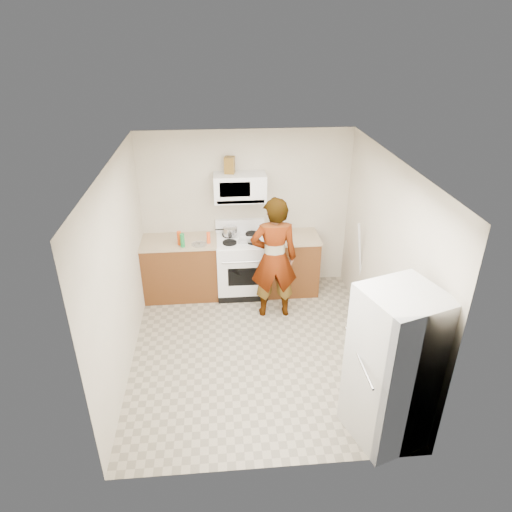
{
  "coord_description": "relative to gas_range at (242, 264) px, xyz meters",
  "views": [
    {
      "loc": [
        -0.43,
        -4.77,
        3.85
      ],
      "look_at": [
        0.04,
        0.55,
        1.1
      ],
      "focal_mm": 32.0,
      "sensor_mm": 36.0,
      "label": 1
    }
  ],
  "objects": [
    {
      "name": "pot_lid",
      "position": [
        -0.63,
        -0.16,
        0.46
      ],
      "size": [
        0.29,
        0.29,
        0.01
      ],
      "primitive_type": "cylinder",
      "rotation": [
        0.0,
        0.0,
        -0.35
      ],
      "color": "white",
      "rests_on": "counter_left"
    },
    {
      "name": "cabinet_right",
      "position": [
        0.78,
        0.01,
        -0.04
      ],
      "size": [
        0.8,
        0.62,
        0.9
      ],
      "primitive_type": "cube",
      "color": "brown",
      "rests_on": "floor"
    },
    {
      "name": "bottle_hot_sauce",
      "position": [
        -0.49,
        -0.12,
        0.53
      ],
      "size": [
        0.07,
        0.07,
        0.17
      ],
      "primitive_type": "cylinder",
      "rotation": [
        0.0,
        0.0,
        0.4
      ],
      "color": "#FF511C",
      "rests_on": "counter_left"
    },
    {
      "name": "jug",
      "position": [
        -0.14,
        0.18,
        1.53
      ],
      "size": [
        0.17,
        0.17,
        0.24
      ],
      "primitive_type": "cube",
      "rotation": [
        0.0,
        0.0,
        -0.21
      ],
      "color": "brown",
      "rests_on": "microwave"
    },
    {
      "name": "kettle",
      "position": [
        0.67,
        0.13,
        0.53
      ],
      "size": [
        0.14,
        0.14,
        0.16
      ],
      "primitive_type": "cylinder",
      "rotation": [
        0.0,
        0.0,
        -0.02
      ],
      "color": "white",
      "rests_on": "counter_right"
    },
    {
      "name": "bottle_spray",
      "position": [
        -0.91,
        -0.13,
        0.55
      ],
      "size": [
        0.08,
        0.08,
        0.21
      ],
      "primitive_type": "cylinder",
      "rotation": [
        0.0,
        0.0,
        -0.27
      ],
      "color": "#E04510",
      "rests_on": "counter_left"
    },
    {
      "name": "cabinet_left",
      "position": [
        -0.94,
        0.01,
        -0.04
      ],
      "size": [
        1.12,
        0.62,
        0.9
      ],
      "primitive_type": "cube",
      "color": "brown",
      "rests_on": "floor"
    },
    {
      "name": "bottle_green_cap",
      "position": [
        -0.86,
        -0.22,
        0.55
      ],
      "size": [
        0.08,
        0.08,
        0.2
      ],
      "primitive_type": "cylinder",
      "rotation": [
        0.0,
        0.0,
        0.26
      ],
      "color": "#178038",
      "rests_on": "counter_left"
    },
    {
      "name": "right_wall",
      "position": [
        1.69,
        -1.48,
        0.76
      ],
      "size": [
        0.02,
        3.6,
        2.5
      ],
      "primitive_type": "cube",
      "color": "beige",
      "rests_on": "floor"
    },
    {
      "name": "back_wall",
      "position": [
        0.1,
        0.31,
        0.76
      ],
      "size": [
        3.2,
        0.02,
        2.5
      ],
      "primitive_type": "cube",
      "color": "beige",
      "rests_on": "floor"
    },
    {
      "name": "floor",
      "position": [
        0.1,
        -1.48,
        -0.49
      ],
      "size": [
        3.6,
        3.6,
        0.0
      ],
      "primitive_type": "plane",
      "color": "gray",
      "rests_on": "ground"
    },
    {
      "name": "tray",
      "position": [
        0.08,
        -0.11,
        0.47
      ],
      "size": [
        0.27,
        0.19,
        0.05
      ],
      "primitive_type": "cube",
      "rotation": [
        0.0,
        0.0,
        -0.13
      ],
      "color": "white",
      "rests_on": "gas_range"
    },
    {
      "name": "microwave",
      "position": [
        0.0,
        0.13,
        1.21
      ],
      "size": [
        0.76,
        0.38,
        0.4
      ],
      "primitive_type": "cube",
      "color": "white",
      "rests_on": "back_wall"
    },
    {
      "name": "counter_left",
      "position": [
        -0.94,
        0.01,
        0.43
      ],
      "size": [
        1.14,
        0.64,
        0.03
      ],
      "primitive_type": "cube",
      "color": "tan",
      "rests_on": "cabinet_left"
    },
    {
      "name": "fridge",
      "position": [
        1.31,
        -2.93,
        0.36
      ],
      "size": [
        0.88,
        0.88,
        1.7
      ],
      "primitive_type": "cube",
      "rotation": [
        0.0,
        0.0,
        0.32
      ],
      "color": "#BABAB6",
      "rests_on": "floor"
    },
    {
      "name": "counter_right",
      "position": [
        0.78,
        0.01,
        0.43
      ],
      "size": [
        0.82,
        0.64,
        0.03
      ],
      "primitive_type": "cube",
      "color": "tan",
      "rests_on": "cabinet_right"
    },
    {
      "name": "gas_range",
      "position": [
        0.0,
        0.0,
        0.0
      ],
      "size": [
        0.76,
        0.65,
        1.13
      ],
      "color": "white",
      "rests_on": "floor"
    },
    {
      "name": "saucepan",
      "position": [
        -0.16,
        0.1,
        0.53
      ],
      "size": [
        0.27,
        0.27,
        0.11
      ],
      "primitive_type": "cylinder",
      "rotation": [
        0.0,
        0.0,
        -0.37
      ],
      "color": "silver",
      "rests_on": "gas_range"
    },
    {
      "name": "broom",
      "position": [
        1.69,
        -0.62,
        0.23
      ],
      "size": [
        0.27,
        0.19,
        1.4
      ],
      "primitive_type": "cylinder",
      "rotation": [
        0.14,
        -0.14,
        -0.22
      ],
      "color": "silver",
      "rests_on": "floor"
    },
    {
      "name": "person",
      "position": [
        0.42,
        -0.65,
        0.42
      ],
      "size": [
        0.66,
        0.44,
        1.82
      ],
      "primitive_type": "imported",
      "rotation": [
        0.0,
        0.0,
        3.14
      ],
      "color": "tan",
      "rests_on": "floor"
    }
  ]
}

